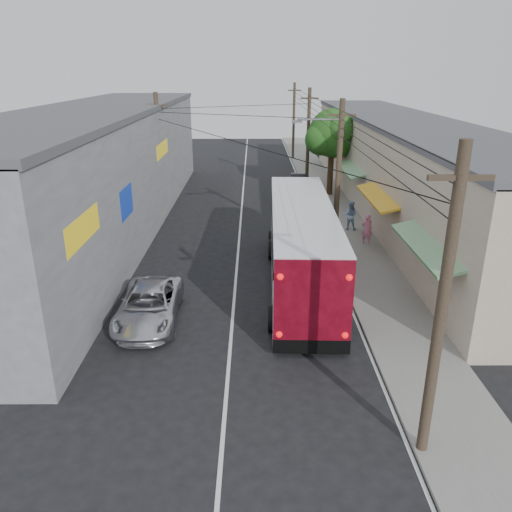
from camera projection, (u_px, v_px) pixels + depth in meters
The scene contains 13 objects.
ground at pixel (226, 403), 14.84m from camera, with size 120.00×120.00×0.00m, color black.
sidewalk at pixel (337, 216), 33.57m from camera, with size 3.00×80.00×0.12m, color slate.
building_right at pixel (400, 164), 34.37m from camera, with size 7.09×40.00×6.25m.
building_left at pixel (100, 168), 30.35m from camera, with size 7.20×36.00×7.25m.
utility_poles at pixel (288, 154), 32.42m from camera, with size 11.80×45.28×8.00m.
street_tree at pixel (333, 135), 37.58m from camera, with size 4.40×4.00×6.60m.
coach_bus at pixel (301, 244), 22.52m from camera, with size 3.26×12.90×3.69m.
jeepney at pixel (149, 305), 19.45m from camera, with size 2.29×4.96×1.38m, color silver.
parked_suv at pixel (306, 232), 28.06m from camera, with size 2.02×4.98×1.45m, color #AAAAB3.
parked_car_mid at pixel (294, 196), 36.03m from camera, with size 1.62×4.02×1.37m, color #292A2F.
parked_car_far at pixel (300, 183), 40.43m from camera, with size 1.42×4.07×1.34m, color black.
pedestrian_near at pixel (367, 229), 27.78m from camera, with size 0.62×0.41×1.70m, color pink.
pedestrian_far at pixel (350, 215), 30.26m from camera, with size 0.85×0.66×1.75m, color #95AFD9.
Camera 1 is at (0.84, -12.35, 9.34)m, focal length 35.00 mm.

